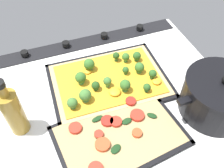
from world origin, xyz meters
The scene contains 8 objects.
ground_plane centered at (0.00, 0.00, -1.50)cm, with size 79.27×71.19×3.00cm, color white.
stove_control_panel centered at (0.00, -32.09, 0.55)cm, with size 76.10×7.00×2.60cm.
baking_tray_front centered at (-1.52, -8.76, 0.36)cm, with size 40.36×29.71×1.30cm.
broccoli_pizza centered at (-1.43, -8.37, 1.98)cm, with size 37.88×27.24×5.88cm.
baking_tray_back centered at (2.78, 12.30, 0.37)cm, with size 38.10×27.75×1.30cm.
veggie_pizza_back centered at (3.07, 11.95, 1.12)cm, with size 35.43×25.08×1.90cm.
cooking_pot centered at (-28.30, 13.00, 6.12)cm, with size 28.39×21.61×14.56cm.
oil_bottle centered at (29.00, -0.61, 8.28)cm, with size 5.45×5.45×20.26cm.
Camera 1 is at (17.31, 45.49, 63.52)cm, focal length 39.75 mm.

